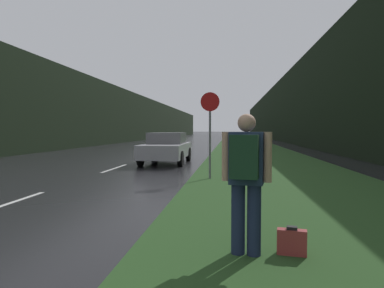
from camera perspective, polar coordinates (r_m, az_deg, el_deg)
name	(u,v)px	position (r m, az deg, el deg)	size (l,w,h in m)	color
grass_verge	(245,143)	(40.89, 8.79, 0.13)	(6.00, 240.00, 0.02)	#26471E
lane_stripe_b	(4,205)	(8.35, -28.88, -8.91)	(0.12, 3.00, 0.01)	silver
lane_stripe_c	(115,168)	(14.57, -12.72, -3.95)	(0.12, 3.00, 0.01)	silver
lane_stripe_d	(153,156)	(21.27, -6.53, -1.93)	(0.12, 3.00, 0.01)	silver
lane_stripe_e	(172,149)	(28.12, -3.33, -0.87)	(0.12, 3.00, 0.01)	silver
treeline_far_side	(137,118)	(52.80, -9.21, 4.27)	(2.00, 140.00, 6.73)	black
treeline_near_side	(284,111)	(51.47, 15.08, 5.26)	(2.00, 140.00, 8.50)	black
stop_sign	(210,127)	(11.04, 3.01, 2.76)	(0.61, 0.07, 2.80)	slate
hitchhiker_with_backpack	(246,175)	(4.32, 8.98, -5.17)	(0.62, 0.48, 1.80)	#1E2847
suitcase	(292,242)	(4.66, 16.29, -15.48)	(0.38, 0.19, 0.38)	#9E3333
car_passing_near	(166,148)	(16.37, -4.27, -0.62)	(1.98, 4.49, 1.46)	#9E9EA3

